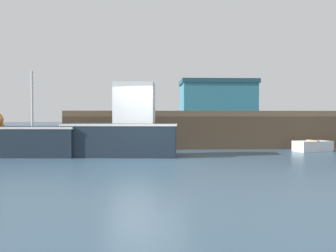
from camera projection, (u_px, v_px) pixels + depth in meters
ground at (146, 164)px, 11.07m from camera, size 120.00×160.00×0.10m
pier at (202, 117)px, 18.72m from camera, size 13.00×7.79×1.69m
fishing_boat_near_left at (28, 138)px, 12.68m from camera, size 3.43×1.27×3.07m
fishing_boat_near_right at (124, 130)px, 12.84m from camera, size 4.17×1.69×2.66m
rowboat at (313, 146)px, 14.65m from camera, size 1.59×1.10×0.47m
dockworker at (145, 97)px, 19.48m from camera, size 0.34×0.34×1.68m
warehouse at (217, 104)px, 42.91m from camera, size 8.93×5.70×5.77m
mooring_buoy_foreground at (98, 149)px, 12.62m from camera, size 0.61×0.61×0.62m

